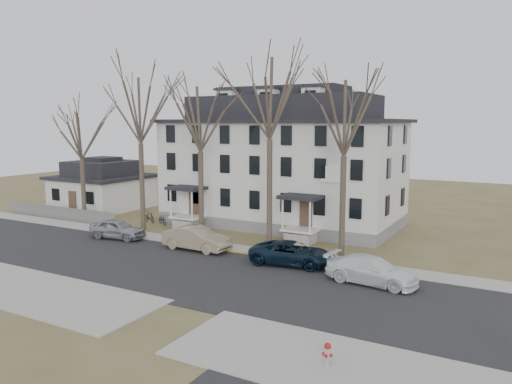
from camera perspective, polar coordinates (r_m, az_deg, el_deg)
The scene contains 21 objects.
ground at distance 29.18m, azimuth -9.34°, elevation -10.08°, with size 120.00×120.00×0.00m, color brown.
main_road at distance 30.69m, azimuth -7.00°, elevation -9.12°, with size 120.00×10.00×0.04m, color #27272A.
far_sidewalk at distance 35.53m, azimuth -1.26°, elevation -6.69°, with size 120.00×2.00×0.08m, color #A09F97.
near_sidewalk_right at distance 19.67m, azimuth 10.54°, elevation -19.34°, with size 14.00×5.00×0.08m, color #A09F97.
near_sidewalk_left at distance 31.65m, azimuth -26.81°, elevation -9.41°, with size 20.00×5.00×0.08m, color #A09F97.
yellow_curb at distance 32.57m, azimuth 5.61°, elevation -8.09°, with size 14.00×0.25×0.06m, color gold.
boarding_house at distance 44.24m, azimuth 3.00°, elevation 3.27°, with size 20.80×12.36×12.05m.
small_house at distance 54.90m, azimuth -17.08°, elevation 0.55°, with size 8.70×8.70×5.00m.
fence at distance 50.24m, azimuth -21.52°, elevation -2.91°, with size 14.00×0.06×1.20m, color gray.
tree_far_left at distance 42.39m, azimuth -13.17°, elevation 9.59°, with size 8.40×8.40×13.72m.
tree_mid_left at distance 38.61m, azimuth -6.43°, elevation 8.83°, with size 7.80×7.80×12.74m.
tree_center at distance 35.53m, azimuth 1.59°, elevation 11.34°, with size 9.00×9.00×14.70m.
tree_mid_right at distance 33.29m, azimuth 10.12°, elevation 8.90°, with size 7.80×7.80×12.74m.
tree_bungalow at distance 47.35m, azimuth -19.41°, elevation 6.46°, with size 6.60×6.60×10.78m.
car_silver at distance 40.22m, azimuth -15.54°, elevation -4.13°, with size 1.80×4.48×1.53m, color #9C9CA3.
car_tan at distance 35.63m, azimuth -6.83°, elevation -5.33°, with size 1.75×5.03×1.66m, color gray.
car_navy at distance 31.88m, azimuth 4.08°, elevation -7.06°, with size 2.44×5.28×1.47m, color black.
car_white at distance 28.93m, azimuth 13.07°, elevation -8.78°, with size 2.11×5.19×1.51m, color white.
bicycle_left at distance 44.90m, azimuth -10.65°, elevation -3.13°, with size 0.61×1.74×0.92m, color black.
bicycle_right at distance 45.97m, azimuth -12.07°, elevation -2.86°, with size 0.47×1.67×1.00m, color black.
fire_hydrant at distance 19.62m, azimuth 8.16°, elevation -17.88°, with size 0.37×0.35×0.90m.
Camera 1 is at (17.37, -21.66, 8.97)m, focal length 35.00 mm.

